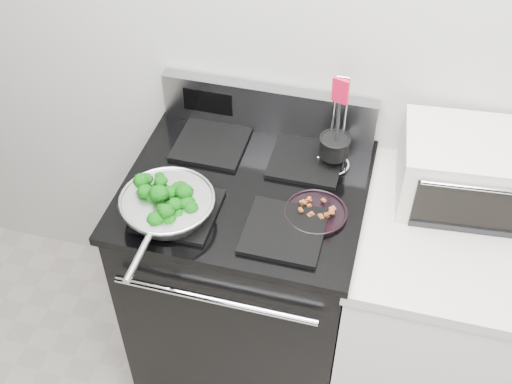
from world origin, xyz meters
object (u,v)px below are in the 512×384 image
(utensil_holder, at_px, (334,151))
(gas_range, at_px, (247,273))
(bacon_plate, at_px, (316,210))
(skillet, at_px, (167,206))
(toaster_oven, at_px, (467,170))

(utensil_holder, bearing_deg, gas_range, -130.74)
(bacon_plate, height_order, utensil_holder, utensil_holder)
(bacon_plate, relative_size, utensil_holder, 0.56)
(bacon_plate, bearing_deg, skillet, -163.78)
(skillet, relative_size, toaster_oven, 1.07)
(bacon_plate, xyz_separation_m, utensil_holder, (0.01, 0.24, 0.05))
(utensil_holder, xyz_separation_m, toaster_oven, (0.42, -0.01, 0.02))
(toaster_oven, bearing_deg, utensil_holder, 173.02)
(gas_range, relative_size, utensil_holder, 3.15)
(utensil_holder, relative_size, toaster_oven, 0.82)
(gas_range, relative_size, skillet, 2.41)
(skillet, relative_size, utensil_holder, 1.31)
(bacon_plate, distance_m, utensil_holder, 0.24)
(gas_range, distance_m, bacon_plate, 0.54)
(gas_range, height_order, utensil_holder, utensil_holder)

